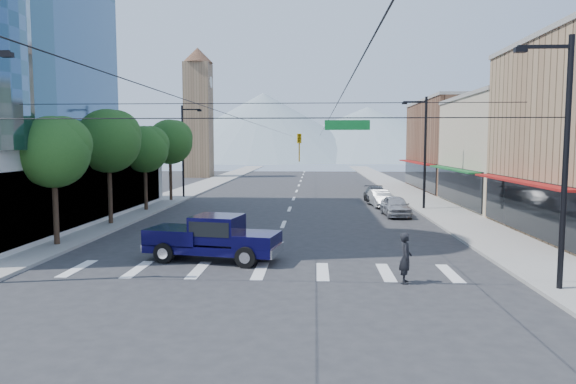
{
  "coord_description": "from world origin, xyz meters",
  "views": [
    {
      "loc": [
        2.07,
        -19.38,
        5.28
      ],
      "look_at": [
        0.78,
        4.92,
        3.0
      ],
      "focal_mm": 32.0,
      "sensor_mm": 36.0,
      "label": 1
    }
  ],
  "objects_px": {
    "parked_car_mid": "(380,198)",
    "parked_car_far": "(376,195)",
    "parked_car_near": "(396,206)",
    "pedestrian": "(406,258)",
    "pickup_truck": "(212,237)"
  },
  "relations": [
    {
      "from": "pickup_truck",
      "to": "parked_car_far",
      "type": "relative_size",
      "value": 1.31
    },
    {
      "from": "pickup_truck",
      "to": "parked_car_far",
      "type": "height_order",
      "value": "pickup_truck"
    },
    {
      "from": "parked_car_mid",
      "to": "parked_car_far",
      "type": "relative_size",
      "value": 0.88
    },
    {
      "from": "parked_car_mid",
      "to": "parked_car_far",
      "type": "xyz_separation_m",
      "value": [
        0.0,
        3.06,
        -0.0
      ]
    },
    {
      "from": "pickup_truck",
      "to": "parked_car_mid",
      "type": "relative_size",
      "value": 1.49
    },
    {
      "from": "parked_car_mid",
      "to": "pickup_truck",
      "type": "bearing_deg",
      "value": -120.56
    },
    {
      "from": "pickup_truck",
      "to": "parked_car_near",
      "type": "bearing_deg",
      "value": 65.38
    },
    {
      "from": "parked_car_mid",
      "to": "parked_car_far",
      "type": "bearing_deg",
      "value": 85.65
    },
    {
      "from": "parked_car_near",
      "to": "parked_car_mid",
      "type": "bearing_deg",
      "value": 91.25
    },
    {
      "from": "pickup_truck",
      "to": "parked_car_near",
      "type": "distance_m",
      "value": 18.25
    },
    {
      "from": "parked_car_far",
      "to": "parked_car_near",
      "type": "bearing_deg",
      "value": -87.5
    },
    {
      "from": "pickup_truck",
      "to": "parked_car_far",
      "type": "xyz_separation_m",
      "value": [
        10.18,
        23.74,
        -0.37
      ]
    },
    {
      "from": "parked_car_far",
      "to": "parked_car_mid",
      "type": "bearing_deg",
      "value": -89.93
    },
    {
      "from": "pedestrian",
      "to": "parked_car_near",
      "type": "bearing_deg",
      "value": -0.49
    },
    {
      "from": "pedestrian",
      "to": "parked_car_far",
      "type": "xyz_separation_m",
      "value": [
        2.09,
        27.19,
        -0.26
      ]
    }
  ]
}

